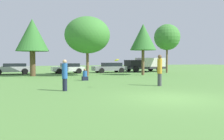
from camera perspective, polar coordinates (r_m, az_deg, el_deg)
ground_plane at (r=10.38m, az=14.44°, el=-6.66°), size 120.00×120.00×0.00m
person_thrower at (r=12.52m, az=-11.45°, el=-1.17°), size 0.28×0.28×1.66m
person_catcher at (r=15.00m, az=11.54°, el=0.10°), size 0.30×0.30×1.97m
frisbee at (r=13.37m, az=1.16°, el=2.43°), size 0.28×0.26×0.14m
bystander_sitting at (r=18.77m, az=-6.63°, el=-1.39°), size 0.46×0.38×0.95m
tree_1 at (r=25.01m, az=-18.87°, el=7.95°), size 3.25×3.25×5.78m
tree_2 at (r=24.48m, az=-6.03°, el=8.45°), size 4.67×4.67×6.10m
tree_3 at (r=25.75m, az=7.59°, el=7.92°), size 2.83×2.83×5.54m
tree_4 at (r=30.94m, az=13.29°, el=7.77°), size 3.31×3.31×6.20m
parked_car_silver at (r=28.85m, az=-23.12°, el=0.37°), size 4.38×2.11×1.25m
parked_car_white at (r=29.09m, az=-10.62°, el=0.48°), size 3.82×2.09×1.23m
parked_car_grey at (r=30.54m, az=-0.49°, el=0.65°), size 4.42×1.93×1.28m
delivery_truck_black at (r=33.21m, az=8.16°, el=1.49°), size 5.87×2.59×1.93m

